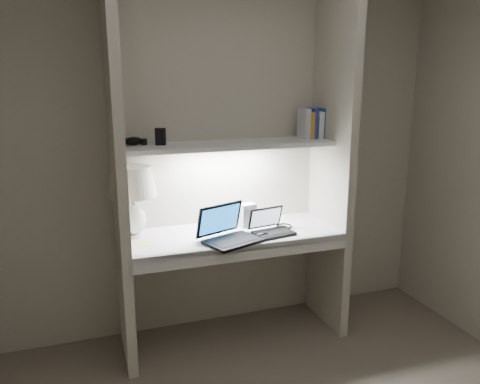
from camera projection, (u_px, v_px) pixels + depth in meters
name	position (u px, v px, depth m)	size (l,w,h in m)	color
back_wall	(221.00, 156.00, 3.29)	(3.20, 0.01, 2.50)	beige
alcove_panel_left	(118.00, 169.00, 2.81)	(0.06, 0.55, 2.50)	beige
alcove_panel_right	(332.00, 156.00, 3.27)	(0.06, 0.55, 2.50)	beige
desk	(233.00, 235.00, 3.16)	(1.40, 0.55, 0.04)	white
desk_apron	(246.00, 252.00, 2.93)	(1.46, 0.03, 0.10)	silver
shelf	(229.00, 145.00, 3.10)	(1.40, 0.36, 0.03)	silver
strip_light	(229.00, 148.00, 3.11)	(0.60, 0.04, 0.01)	white
table_lamp	(132.00, 190.00, 2.99)	(0.32, 0.32, 0.47)	white
laptop_main	(228.00, 233.00, 2.98)	(0.42, 0.39, 0.23)	black
laptop_netbook	(271.00, 227.00, 3.13)	(0.29, 0.26, 0.16)	black
speaker	(247.00, 215.00, 3.27)	(0.11, 0.08, 0.16)	silver
mouse	(263.00, 234.00, 3.06)	(0.09, 0.06, 0.03)	black
cable_coil	(284.00, 226.00, 3.27)	(0.11, 0.11, 0.01)	black
sticky_note	(144.00, 244.00, 2.92)	(0.07, 0.07, 0.00)	#F7F734
book_row	(314.00, 124.00, 3.31)	(0.20, 0.14, 0.21)	silver
shelf_box	(161.00, 137.00, 2.98)	(0.06, 0.05, 0.11)	black
shelf_gadget	(133.00, 141.00, 2.97)	(0.12, 0.09, 0.05)	black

